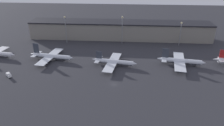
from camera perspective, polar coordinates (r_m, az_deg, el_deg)
ground at (r=148.04m, az=0.43°, el=-5.65°), size 600.00×600.00×0.00m
terminal_building at (r=233.59m, az=2.08°, el=8.60°), size 188.62×23.28×18.29m
airplane_1 at (r=189.95m, az=-15.64°, el=1.73°), size 39.39×37.45×13.62m
airplane_2 at (r=172.99m, az=0.44°, el=0.31°), size 36.94×37.71×11.11m
airplane_3 at (r=182.09m, az=17.50°, el=0.49°), size 38.34×38.41×12.99m
service_vehicle_2 at (r=172.79m, az=-25.39°, el=-2.85°), size 5.15×5.01×3.14m
lamp_post_0 at (r=223.51m, az=-12.05°, el=9.38°), size 1.80×1.80×27.02m
lamp_post_1 at (r=214.77m, az=2.69°, el=9.38°), size 1.80×1.80×27.82m
lamp_post_2 at (r=221.21m, az=17.50°, el=8.06°), size 1.80×1.80×23.37m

